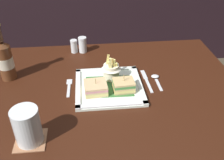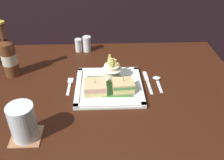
{
  "view_description": "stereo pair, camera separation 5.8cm",
  "coord_description": "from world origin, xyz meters",
  "px_view_note": "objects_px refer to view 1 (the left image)",
  "views": [
    {
      "loc": [
        -0.1,
        -0.88,
        1.38
      ],
      "look_at": [
        -0.01,
        0.0,
        0.79
      ],
      "focal_mm": 41.04,
      "sensor_mm": 36.0,
      "label": 1
    },
    {
      "loc": [
        -0.05,
        -0.88,
        1.38
      ],
      "look_at": [
        -0.01,
        0.0,
        0.79
      ],
      "focal_mm": 41.04,
      "sensor_mm": 36.0,
      "label": 2
    }
  ],
  "objects_px": {
    "pepper_shaker": "(83,46)",
    "spoon": "(156,78)",
    "dining_table": "(115,115)",
    "sandwich_half_right": "(124,85)",
    "salt_shaker": "(74,47)",
    "sandwich_half_left": "(96,88)",
    "square_plate": "(109,87)",
    "fork": "(69,87)",
    "beer_bottle": "(5,59)",
    "knife": "(146,80)",
    "fries_cup": "(111,69)",
    "water_glass": "(28,128)"
  },
  "relations": [
    {
      "from": "beer_bottle",
      "to": "spoon",
      "type": "distance_m",
      "value": 0.66
    },
    {
      "from": "square_plate",
      "to": "beer_bottle",
      "type": "relative_size",
      "value": 1.1
    },
    {
      "from": "sandwich_half_left",
      "to": "square_plate",
      "type": "bearing_deg",
      "value": 32.2
    },
    {
      "from": "dining_table",
      "to": "salt_shaker",
      "type": "height_order",
      "value": "salt_shaker"
    },
    {
      "from": "water_glass",
      "to": "spoon",
      "type": "relative_size",
      "value": 1.05
    },
    {
      "from": "dining_table",
      "to": "beer_bottle",
      "type": "height_order",
      "value": "beer_bottle"
    },
    {
      "from": "sandwich_half_left",
      "to": "pepper_shaker",
      "type": "distance_m",
      "value": 0.38
    },
    {
      "from": "beer_bottle",
      "to": "water_glass",
      "type": "bearing_deg",
      "value": -68.65
    },
    {
      "from": "water_glass",
      "to": "pepper_shaker",
      "type": "relative_size",
      "value": 1.54
    },
    {
      "from": "dining_table",
      "to": "salt_shaker",
      "type": "bearing_deg",
      "value": 117.22
    },
    {
      "from": "spoon",
      "to": "salt_shaker",
      "type": "distance_m",
      "value": 0.47
    },
    {
      "from": "beer_bottle",
      "to": "sandwich_half_left",
      "type": "bearing_deg",
      "value": -22.59
    },
    {
      "from": "fries_cup",
      "to": "salt_shaker",
      "type": "relative_size",
      "value": 1.64
    },
    {
      "from": "dining_table",
      "to": "square_plate",
      "type": "distance_m",
      "value": 0.16
    },
    {
      "from": "salt_shaker",
      "to": "fries_cup",
      "type": "bearing_deg",
      "value": -59.71
    },
    {
      "from": "sandwich_half_right",
      "to": "spoon",
      "type": "bearing_deg",
      "value": 26.69
    },
    {
      "from": "dining_table",
      "to": "spoon",
      "type": "relative_size",
      "value": 9.1
    },
    {
      "from": "spoon",
      "to": "water_glass",
      "type": "bearing_deg",
      "value": -147.77
    },
    {
      "from": "dining_table",
      "to": "beer_bottle",
      "type": "relative_size",
      "value": 4.3
    },
    {
      "from": "beer_bottle",
      "to": "knife",
      "type": "relative_size",
      "value": 1.45
    },
    {
      "from": "sandwich_half_right",
      "to": "pepper_shaker",
      "type": "height_order",
      "value": "sandwich_half_right"
    },
    {
      "from": "fries_cup",
      "to": "knife",
      "type": "height_order",
      "value": "fries_cup"
    },
    {
      "from": "fork",
      "to": "pepper_shaker",
      "type": "bearing_deg",
      "value": 78.66
    },
    {
      "from": "fries_cup",
      "to": "water_glass",
      "type": "relative_size",
      "value": 0.9
    },
    {
      "from": "fork",
      "to": "knife",
      "type": "xyz_separation_m",
      "value": [
        0.34,
        0.02,
        -0.0
      ]
    },
    {
      "from": "fries_cup",
      "to": "knife",
      "type": "relative_size",
      "value": 0.65
    },
    {
      "from": "square_plate",
      "to": "sandwich_half_left",
      "type": "distance_m",
      "value": 0.07
    },
    {
      "from": "dining_table",
      "to": "fries_cup",
      "type": "height_order",
      "value": "fries_cup"
    },
    {
      "from": "dining_table",
      "to": "fork",
      "type": "distance_m",
      "value": 0.25
    },
    {
      "from": "salt_shaker",
      "to": "pepper_shaker",
      "type": "height_order",
      "value": "pepper_shaker"
    },
    {
      "from": "dining_table",
      "to": "spoon",
      "type": "xyz_separation_m",
      "value": [
        0.19,
        0.05,
        0.16
      ]
    },
    {
      "from": "fork",
      "to": "spoon",
      "type": "xyz_separation_m",
      "value": [
        0.38,
        0.02,
        0.0
      ]
    },
    {
      "from": "fork",
      "to": "salt_shaker",
      "type": "height_order",
      "value": "salt_shaker"
    },
    {
      "from": "pepper_shaker",
      "to": "fork",
      "type": "bearing_deg",
      "value": -101.34
    },
    {
      "from": "sandwich_half_right",
      "to": "pepper_shaker",
      "type": "bearing_deg",
      "value": 113.34
    },
    {
      "from": "spoon",
      "to": "sandwich_half_right",
      "type": "bearing_deg",
      "value": -153.31
    },
    {
      "from": "square_plate",
      "to": "knife",
      "type": "height_order",
      "value": "square_plate"
    },
    {
      "from": "sandwich_half_left",
      "to": "spoon",
      "type": "height_order",
      "value": "sandwich_half_left"
    },
    {
      "from": "knife",
      "to": "salt_shaker",
      "type": "height_order",
      "value": "salt_shaker"
    },
    {
      "from": "water_glass",
      "to": "fork",
      "type": "relative_size",
      "value": 0.98
    },
    {
      "from": "pepper_shaker",
      "to": "spoon",
      "type": "bearing_deg",
      "value": -42.92
    },
    {
      "from": "sandwich_half_left",
      "to": "water_glass",
      "type": "distance_m",
      "value": 0.33
    },
    {
      "from": "fries_cup",
      "to": "fork",
      "type": "xyz_separation_m",
      "value": [
        -0.18,
        -0.03,
        -0.06
      ]
    },
    {
      "from": "square_plate",
      "to": "fries_cup",
      "type": "xyz_separation_m",
      "value": [
        0.02,
        0.06,
        0.05
      ]
    },
    {
      "from": "dining_table",
      "to": "fork",
      "type": "height_order",
      "value": "fork"
    },
    {
      "from": "beer_bottle",
      "to": "salt_shaker",
      "type": "xyz_separation_m",
      "value": [
        0.28,
        0.22,
        -0.07
      ]
    },
    {
      "from": "beer_bottle",
      "to": "fork",
      "type": "height_order",
      "value": "beer_bottle"
    },
    {
      "from": "square_plate",
      "to": "spoon",
      "type": "bearing_deg",
      "value": 11.43
    },
    {
      "from": "fork",
      "to": "pepper_shaker",
      "type": "distance_m",
      "value": 0.32
    },
    {
      "from": "beer_bottle",
      "to": "pepper_shaker",
      "type": "distance_m",
      "value": 0.4
    }
  ]
}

